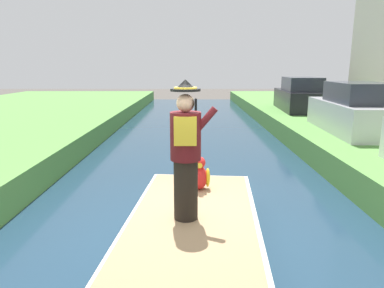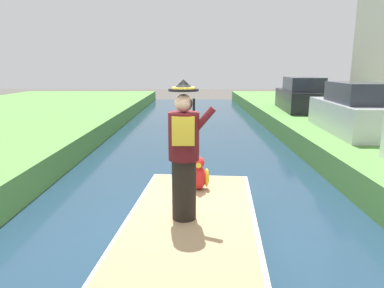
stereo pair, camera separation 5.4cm
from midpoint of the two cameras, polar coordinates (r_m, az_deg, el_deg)
ground_plane at (r=5.51m, az=-0.50°, el=-16.84°), size 80.00×80.00×0.00m
canal_water at (r=5.49m, az=-0.50°, el=-16.39°), size 6.35×48.00×0.10m
boat at (r=4.88m, az=-0.54°, el=-15.63°), size 2.13×4.33×0.61m
person_pirate at (r=4.48m, az=-1.57°, el=-1.28°), size 0.61×0.42×1.85m
parrot_plush at (r=5.76m, az=0.73°, el=-5.15°), size 0.36×0.35×0.57m
parked_car_silver at (r=11.64m, az=25.06°, el=4.94°), size 1.88×4.07×1.50m
parked_car_dark at (r=16.76m, az=17.10°, el=7.54°), size 1.96×4.10×1.50m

